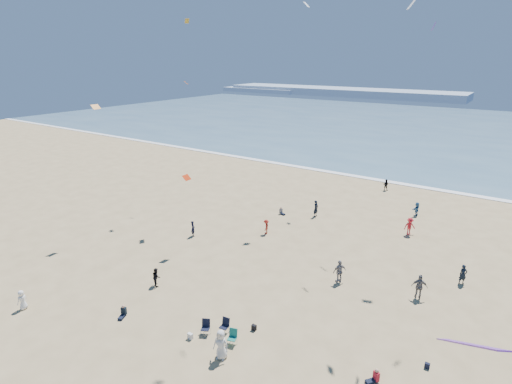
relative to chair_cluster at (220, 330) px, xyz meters
The scene contains 11 objects.
ocean 89.60m from the chair_cluster, 90.65° to the left, with size 220.00×100.00×0.06m, color #476B84.
surf_line 39.60m from the chair_cluster, 91.46° to the left, with size 220.00×1.20×0.08m, color white.
headland_far 175.54m from the chair_cluster, 110.34° to the left, with size 110.00×20.00×3.20m, color #7A8EA8.
headland_near 188.87m from the chair_cluster, 122.33° to the left, with size 40.00×14.00×2.00m, color #7A8EA8.
standing_flyers 11.95m from the chair_cluster, 64.33° to the left, with size 35.18×45.78×1.92m.
seated_group 1.60m from the chair_cluster, 80.72° to the left, with size 17.94×27.54×0.84m.
chair_cluster is the anchor object (origin of this frame).
white_tote 1.94m from the chair_cluster, 141.10° to the right, with size 0.35×0.20×0.40m, color silver.
black_backpack 2.27m from the chair_cluster, 52.12° to the left, with size 0.30×0.22×0.38m, color black.
navy_bag 12.40m from the chair_cluster, 21.48° to the left, with size 0.28×0.18×0.34m, color black.
kites_aloft 18.32m from the chair_cluster, 43.04° to the left, with size 43.93×41.55×29.91m.
Camera 1 is at (14.72, -10.87, 16.98)m, focal length 28.00 mm.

